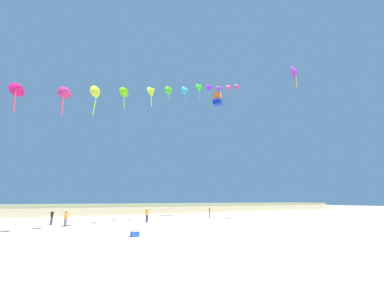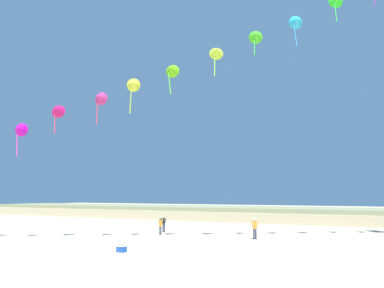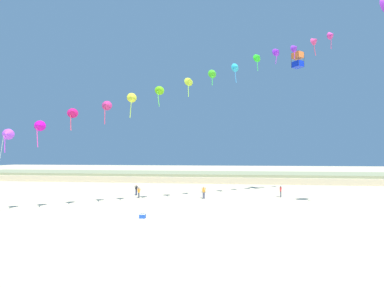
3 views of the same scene
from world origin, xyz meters
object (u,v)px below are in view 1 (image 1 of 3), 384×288
Objects in this scene: person_near_right at (52,216)px; beach_cooler at (135,234)px; large_kite_low_lead at (217,99)px; large_kite_mid_trail at (295,72)px; person_mid_center at (147,214)px; person_near_left at (210,212)px; person_far_left at (66,218)px.

beach_cooler is (4.98, -12.90, -0.69)m from person_near_right.
large_kite_mid_trail is at bearing -66.16° from large_kite_low_lead.
large_kite_low_lead is 3.80× the size of beach_cooler.
large_kite_low_lead is (23.52, 2.19, 18.87)m from person_near_right.
person_near_right is 10.11m from person_mid_center.
large_kite_low_lead is (3.02, 1.59, 18.88)m from person_near_left.
large_kite_low_lead is at bearing 16.28° from person_mid_center.
large_kite_mid_trail is (18.87, -8.04, 19.84)m from person_mid_center.
person_mid_center is 23.52m from large_kite_low_lead.
beach_cooler is (-18.54, -15.09, -19.56)m from large_kite_low_lead.
large_kite_low_lead is at bearing 11.62° from person_far_left.
person_near_right is at bearing 111.12° from beach_cooler.
large_kite_mid_trail is (28.82, -9.81, 19.92)m from person_near_right.
person_far_left is (1.16, -2.41, -0.04)m from person_near_right.
person_near_left is 19.19m from large_kite_low_lead.
person_mid_center is 2.94× the size of beach_cooler.
person_near_right is at bearing 161.20° from large_kite_mid_trail.
person_mid_center is (-10.55, -2.37, 0.09)m from person_near_left.
large_kite_low_lead is 30.89m from beach_cooler.
person_near_left is 0.91× the size of person_mid_center.
large_kite_mid_trail reaches higher than person_near_left.
person_near_right is at bearing -174.68° from large_kite_low_lead.
person_near_left is 23.97m from large_kite_mid_trail.
large_kite_mid_trail is 5.84× the size of beach_cooler.
person_near_right is 36.38m from large_kite_mid_trail.
person_near_left is 10.81m from person_mid_center.
person_near_right is 0.92× the size of person_mid_center.
person_mid_center is at bearing 156.93° from large_kite_mid_trail.
person_far_left is 29.64m from large_kite_low_lead.
person_near_right reaches higher than person_far_left.
large_kite_mid_trail is (27.66, -7.40, 19.95)m from person_far_left.
person_near_left is at bearing 8.85° from person_far_left.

